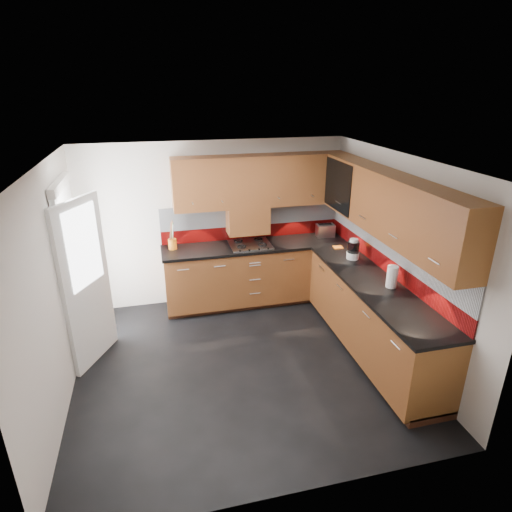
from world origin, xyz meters
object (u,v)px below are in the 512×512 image
object	(u,v)px
gas_hob	(250,244)
utensil_pot	(172,243)
toaster	(325,230)
food_processor	(353,250)

from	to	relation	value
gas_hob	utensil_pot	xyz separation A→B (m)	(-1.10, 0.13, 0.08)
toaster	food_processor	world-z (taller)	food_processor
gas_hob	food_processor	size ratio (longest dim) A/B	2.12
utensil_pot	toaster	world-z (taller)	utensil_pot
gas_hob	utensil_pot	world-z (taller)	utensil_pot
toaster	food_processor	bearing A→B (deg)	-89.08
gas_hob	food_processor	xyz separation A→B (m)	(1.21, -0.81, 0.11)
gas_hob	food_processor	distance (m)	1.46
utensil_pot	toaster	size ratio (longest dim) A/B	1.50
utensil_pot	food_processor	xyz separation A→B (m)	(2.31, -0.94, 0.03)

